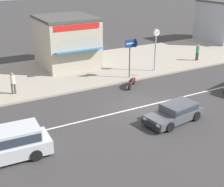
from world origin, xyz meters
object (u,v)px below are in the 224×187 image
at_px(hatchback_dark_grey_1, 176,112).
at_px(minivan_silver_2, 4,144).
at_px(pedestrian_near_clock, 13,82).
at_px(pedestrian_by_shop, 198,51).
at_px(street_clock, 156,40).
at_px(shopfront_corner_warung, 67,41).
at_px(motorcycle_0, 132,82).
at_px(arrow_signboard, 135,45).

height_order(hatchback_dark_grey_1, minivan_silver_2, minivan_silver_2).
distance_m(hatchback_dark_grey_1, pedestrian_near_clock, 11.97).
bearing_deg(pedestrian_near_clock, pedestrian_by_shop, 0.63).
relative_size(street_clock, shopfront_corner_warung, 0.60).
relative_size(motorcycle_0, street_clock, 0.39).
distance_m(hatchback_dark_grey_1, shopfront_corner_warung, 14.33).
bearing_deg(shopfront_corner_warung, pedestrian_by_shop, -22.33).
bearing_deg(motorcycle_0, minivan_silver_2, -153.22).
bearing_deg(arrow_signboard, hatchback_dark_grey_1, -104.61).
xyz_separation_m(motorcycle_0, arrow_signboard, (1.28, 1.64, 2.51)).
height_order(street_clock, pedestrian_near_clock, street_clock).
relative_size(minivan_silver_2, shopfront_corner_warung, 0.78).
height_order(arrow_signboard, shopfront_corner_warung, shopfront_corner_warung).
bearing_deg(pedestrian_near_clock, motorcycle_0, -17.13).
bearing_deg(motorcycle_0, hatchback_dark_grey_1, -97.21).
bearing_deg(minivan_silver_2, pedestrian_by_shop, 22.27).
distance_m(motorcycle_0, pedestrian_by_shop, 10.00).
bearing_deg(arrow_signboard, minivan_silver_2, -149.63).
xyz_separation_m(minivan_silver_2, street_clock, (14.72, 7.71, 2.09)).
distance_m(hatchback_dark_grey_1, minivan_silver_2, 10.17).
bearing_deg(pedestrian_near_clock, shopfront_corner_warung, 39.23).
bearing_deg(motorcycle_0, arrow_signboard, 52.07).
distance_m(street_clock, arrow_signboard, 2.57).
bearing_deg(motorcycle_0, pedestrian_near_clock, 162.87).
xyz_separation_m(minivan_silver_2, arrow_signboard, (12.21, 7.16, 2.09)).
bearing_deg(street_clock, pedestrian_near_clock, 177.79).
xyz_separation_m(hatchback_dark_grey_1, motorcycle_0, (0.80, 6.33, -0.16)).
bearing_deg(pedestrian_near_clock, street_clock, -2.21).
relative_size(pedestrian_by_shop, shopfront_corner_warung, 0.26).
bearing_deg(minivan_silver_2, arrow_signboard, 30.37).
height_order(pedestrian_by_shop, shopfront_corner_warung, shopfront_corner_warung).
distance_m(arrow_signboard, shopfront_corner_warung, 7.19).
bearing_deg(street_clock, arrow_signboard, -167.60).
xyz_separation_m(motorcycle_0, pedestrian_near_clock, (-8.67, 2.67, 0.68)).
relative_size(hatchback_dark_grey_1, street_clock, 1.09).
xyz_separation_m(arrow_signboard, shopfront_corner_warung, (-3.69, 6.15, -0.49)).
bearing_deg(pedestrian_by_shop, shopfront_corner_warung, 157.67).
distance_m(minivan_silver_2, arrow_signboard, 14.31).
xyz_separation_m(hatchback_dark_grey_1, minivan_silver_2, (-10.13, 0.81, 0.26)).
relative_size(hatchback_dark_grey_1, shopfront_corner_warung, 0.65).
height_order(hatchback_dark_grey_1, pedestrian_by_shop, pedestrian_by_shop).
distance_m(hatchback_dark_grey_1, street_clock, 9.96).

